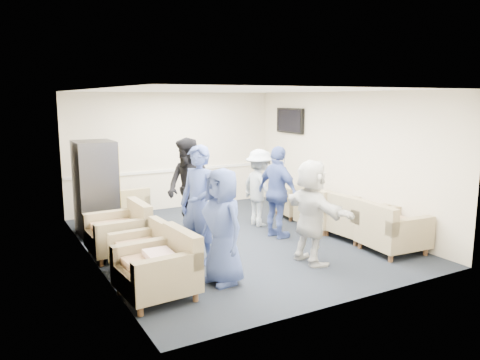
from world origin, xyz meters
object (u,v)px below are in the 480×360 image
armchair_right_near (390,231)px  armchair_right_midnear (353,219)px  person_back_right (260,188)px  person_back_left (188,189)px  armchair_right_midfar (323,211)px  armchair_left_far (122,233)px  person_front_right (311,212)px  person_mid_right (278,192)px  armchair_corner (128,206)px  armchair_left_mid (146,252)px  person_mid_left (199,205)px  armchair_right_far (294,203)px  vending_machine (96,188)px  person_front_left (222,226)px  armchair_left_near (161,270)px

armchair_right_near → armchair_right_midnear: 0.93m
armchair_right_midnear → person_back_right: person_back_right is taller
person_back_left → armchair_right_midfar: bearing=57.8°
armchair_left_far → armchair_right_near: size_ratio=0.95×
armchair_right_midnear → person_front_right: 1.71m
person_back_left → person_mid_right: size_ratio=1.09×
armchair_corner → person_front_right: (1.78, -3.98, 0.52)m
person_back_left → person_mid_right: person_back_left is taller
armchair_left_mid → armchair_right_midfar: size_ratio=0.88×
person_mid_right → armchair_left_far: bearing=72.5°
armchair_left_far → person_mid_left: bearing=45.3°
armchair_left_mid → person_back_left: person_back_left is taller
armchair_right_near → person_mid_right: 2.08m
armchair_left_mid → person_mid_left: person_mid_left is taller
armchair_right_midfar → armchair_left_mid: bearing=96.0°
person_mid_left → person_front_right: 1.75m
armchair_right_midnear → person_mid_left: 3.08m
armchair_right_far → vending_machine: vending_machine is taller
person_mid_left → person_back_right: size_ratio=1.19×
person_front_left → person_front_right: person_front_right is taller
person_back_right → person_back_left: bearing=89.9°
armchair_left_far → armchair_right_midfar: size_ratio=0.98×
armchair_right_near → person_back_left: size_ratio=0.53×
person_mid_left → armchair_right_midnear: bearing=57.4°
armchair_right_far → armchair_left_mid: bearing=118.8°
armchair_left_mid → armchair_right_midfar: (3.81, 0.57, 0.05)m
armchair_left_near → person_front_left: size_ratio=0.60×
armchair_right_near → person_back_right: 2.75m
armchair_right_midnear → vending_machine: 4.86m
armchair_left_far → person_mid_right: (2.80, -0.43, 0.49)m
person_front_left → vending_machine: bearing=-173.7°
person_mid_right → person_back_right: bearing=-17.7°
person_back_left → person_front_left: bearing=-27.4°
person_front_left → person_back_left: 2.25m
armchair_left_mid → armchair_corner: bearing=165.4°
armchair_right_far → armchair_left_near: bearing=128.9°
person_back_left → vending_machine: bearing=-144.4°
armchair_corner → armchair_right_midnear: bearing=130.6°
vending_machine → armchair_corner: bearing=42.2°
armchair_left_far → vending_machine: bearing=-178.2°
person_back_right → person_mid_right: (-0.14, -0.87, 0.07)m
person_front_right → armchair_left_near: bearing=92.0°
armchair_right_near → armchair_right_midfar: (-0.06, 1.68, -0.00)m
person_back_left → person_front_right: (1.15, -2.15, -0.11)m
person_back_left → person_front_right: size_ratio=1.13×
armchair_right_midfar → person_mid_right: (-1.11, -0.04, 0.49)m
person_mid_right → person_front_left: bearing=118.7°
armchair_left_mid → vending_machine: bearing=-179.2°
armchair_right_midnear → person_mid_right: 1.49m
armchair_corner → person_mid_right: (2.08, -2.59, 0.56)m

